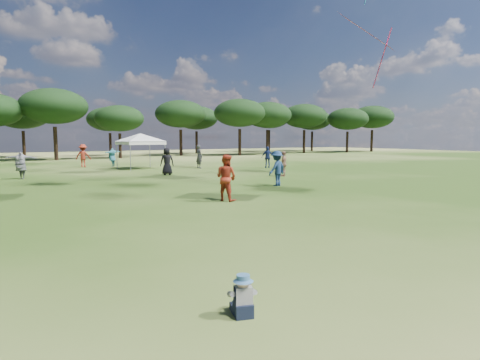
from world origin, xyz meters
name	(u,v)px	position (x,y,z in m)	size (l,w,h in m)	color
tree_line	(41,110)	(2.39, 47.41, 5.42)	(108.78, 17.63, 7.77)	black
tent_right	(140,135)	(7.07, 27.73, 2.61)	(5.95, 5.95, 3.04)	gray
toddler	(243,297)	(-0.11, 1.85, 0.26)	(0.44, 0.47, 0.59)	black
festival_crowd	(63,164)	(0.76, 22.71, 0.87)	(29.20, 22.34, 1.92)	navy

